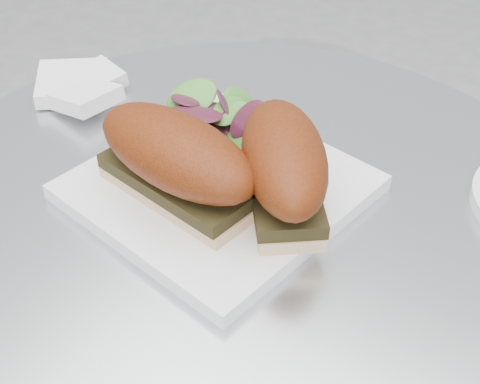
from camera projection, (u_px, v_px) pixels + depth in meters
The scene contains 6 objects.
table at pixel (237, 369), 0.79m from camera, with size 0.70×0.70×0.73m.
plate at pixel (219, 187), 0.65m from camera, with size 0.24×0.24×0.02m, color white.
sandwich_left at pixel (176, 159), 0.60m from camera, with size 0.19×0.11×0.08m.
sandwich_right at pixel (283, 164), 0.60m from camera, with size 0.16×0.18×0.08m.
salad at pixel (229, 114), 0.69m from camera, with size 0.11×0.11×0.05m, color #499832, non-canonical shape.
napkin at pixel (80, 93), 0.78m from camera, with size 0.11×0.11×0.02m, color white, non-canonical shape.
Camera 1 is at (0.26, -0.40, 1.15)m, focal length 50.00 mm.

